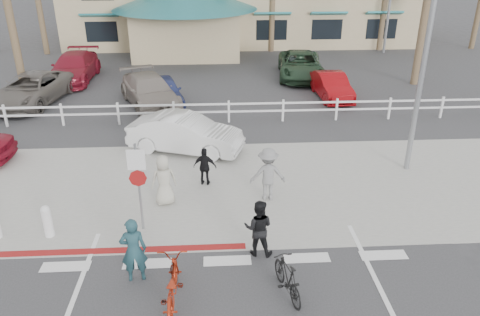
{
  "coord_description": "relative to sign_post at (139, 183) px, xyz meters",
  "views": [
    {
      "loc": [
        -0.23,
        -8.96,
        7.34
      ],
      "look_at": [
        0.49,
        3.52,
        1.5
      ],
      "focal_mm": 35.0,
      "sensor_mm": 36.0,
      "label": 1
    }
  ],
  "objects": [
    {
      "name": "pedestrian_a",
      "position": [
        3.65,
        1.48,
        -0.6
      ],
      "size": [
        1.11,
        0.66,
        1.7
      ],
      "primitive_type": "imported",
      "rotation": [
        0.0,
        0.0,
        3.17
      ],
      "color": "gray",
      "rests_on": "ground"
    },
    {
      "name": "curb_red",
      "position": [
        -0.7,
        -1.0,
        -1.44
      ],
      "size": [
        7.0,
        0.25,
        0.02
      ],
      "primitive_type": "cube",
      "color": "maroon",
      "rests_on": "ground"
    },
    {
      "name": "lot_car_4",
      "position": [
        -5.84,
        15.57,
        -0.68
      ],
      "size": [
        2.15,
        5.28,
        1.53
      ],
      "primitive_type": "imported",
      "rotation": [
        0.0,
        0.0,
        -0.0
      ],
      "color": "maroon",
      "rests_on": "ground"
    },
    {
      "name": "parking_lot",
      "position": [
        2.3,
        15.8,
        -1.45
      ],
      "size": [
        50.0,
        16.0,
        0.01
      ],
      "primitive_type": "cube",
      "color": "#333335",
      "rests_on": "ground"
    },
    {
      "name": "car_white_sedan",
      "position": [
        0.95,
        5.3,
        -0.74
      ],
      "size": [
        4.57,
        2.81,
        1.42
      ],
      "primitive_type": "imported",
      "rotation": [
        0.0,
        0.0,
        1.24
      ],
      "color": "silver",
      "rests_on": "ground"
    },
    {
      "name": "lot_car_0",
      "position": [
        -6.83,
        11.47,
        -0.72
      ],
      "size": [
        3.26,
        5.57,
        1.46
      ],
      "primitive_type": "imported",
      "rotation": [
        0.0,
        0.0,
        -0.17
      ],
      "color": "#5F5953",
      "rests_on": "ground"
    },
    {
      "name": "bike_black",
      "position": [
        3.62,
        -2.87,
        -0.99
      ],
      "size": [
        0.78,
        1.58,
        0.92
      ],
      "primitive_type": "imported",
      "rotation": [
        0.0,
        0.0,
        3.38
      ],
      "color": "black",
      "rests_on": "ground"
    },
    {
      "name": "sign_post",
      "position": [
        0.0,
        0.0,
        0.0
      ],
      "size": [
        0.5,
        0.1,
        2.9
      ],
      "primitive_type": null,
      "color": "gray",
      "rests_on": "ground"
    },
    {
      "name": "lot_car_5",
      "position": [
        7.14,
        15.52,
        -0.71
      ],
      "size": [
        3.01,
        5.53,
        1.47
      ],
      "primitive_type": "imported",
      "rotation": [
        0.0,
        0.0,
        -0.11
      ],
      "color": "#223B27",
      "rests_on": "ground"
    },
    {
      "name": "ground",
      "position": [
        2.3,
        -2.2,
        -1.45
      ],
      "size": [
        140.0,
        140.0,
        0.0
      ],
      "primitive_type": "plane",
      "color": "#333335"
    },
    {
      "name": "lot_car_3",
      "position": [
        8.02,
        11.49,
        -0.81
      ],
      "size": [
        1.57,
        3.95,
        1.28
      ],
      "primitive_type": "imported",
      "rotation": [
        0.0,
        0.0,
        0.06
      ],
      "color": "maroon",
      "rests_on": "ground"
    },
    {
      "name": "pedestrian_b",
      "position": [
        0.5,
        1.39,
        -0.66
      ],
      "size": [
        0.87,
        0.67,
        1.59
      ],
      "primitive_type": "imported",
      "rotation": [
        0.0,
        0.0,
        3.37
      ],
      "color": "#ACA898",
      "rests_on": "ground"
    },
    {
      "name": "bollard_0",
      "position": [
        -2.5,
        -0.2,
        -0.97
      ],
      "size": [
        0.26,
        0.26,
        0.95
      ],
      "primitive_type": null,
      "color": "silver",
      "rests_on": "ground"
    },
    {
      "name": "lot_car_2",
      "position": [
        -0.38,
        11.07,
        -0.79
      ],
      "size": [
        2.49,
        4.17,
        1.33
      ],
      "primitive_type": "imported",
      "rotation": [
        0.0,
        0.0,
        0.25
      ],
      "color": "navy",
      "rests_on": "ground"
    },
    {
      "name": "rider_red",
      "position": [
        0.12,
        -2.15,
        -0.61
      ],
      "size": [
        0.66,
        0.49,
        1.67
      ],
      "primitive_type": "imported",
      "rotation": [
        0.0,
        0.0,
        3.29
      ],
      "color": "#1E3F48",
      "rests_on": "ground"
    },
    {
      "name": "lot_car_1",
      "position": [
        -1.03,
        10.85,
        -0.72
      ],
      "size": [
        3.8,
        5.42,
        1.46
      ],
      "primitive_type": "imported",
      "rotation": [
        0.0,
        0.0,
        0.39
      ],
      "color": "gray",
      "rests_on": "ground"
    },
    {
      "name": "bike_red",
      "position": [
        1.04,
        -3.01,
        -0.94
      ],
      "size": [
        0.69,
        1.94,
        1.02
      ],
      "primitive_type": "imported",
      "rotation": [
        0.0,
        0.0,
        3.14
      ],
      "color": "maroon",
      "rests_on": "ground"
    },
    {
      "name": "info_sign",
      "position": [
        16.3,
        19.8,
        1.35
      ],
      "size": [
        1.2,
        0.16,
        5.6
      ],
      "primitive_type": null,
      "color": "navy",
      "rests_on": "ground"
    },
    {
      "name": "streetlight_0",
      "position": [
        8.8,
        3.3,
        3.05
      ],
      "size": [
        0.6,
        2.0,
        9.0
      ],
      "primitive_type": null,
      "color": "gray",
      "rests_on": "ground"
    },
    {
      "name": "rider_black",
      "position": [
        3.1,
        -1.3,
        -0.68
      ],
      "size": [
        0.85,
        0.73,
        1.54
      ],
      "primitive_type": "imported",
      "rotation": [
        0.0,
        0.0,
        2.93
      ],
      "color": "black",
      "rests_on": "ground"
    },
    {
      "name": "sidewalk_plaza",
      "position": [
        2.3,
        2.3,
        -1.44
      ],
      "size": [
        22.0,
        7.0,
        0.01
      ],
      "primitive_type": "cube",
      "color": "gray",
      "rests_on": "ground"
    },
    {
      "name": "rail_fence",
      "position": [
        2.8,
        8.3,
        -0.95
      ],
      "size": [
        29.4,
        0.16,
        1.0
      ],
      "primitive_type": null,
      "color": "silver",
      "rests_on": "ground"
    },
    {
      "name": "cross_street",
      "position": [
        2.3,
        6.3,
        -1.45
      ],
      "size": [
        40.0,
        5.0,
        0.01
      ],
      "primitive_type": "cube",
      "color": "#333335",
      "rests_on": "ground"
    },
    {
      "name": "pedestrian_child",
      "position": [
        1.72,
        2.54,
        -0.81
      ],
      "size": [
        0.8,
        0.44,
        1.29
      ],
      "primitive_type": "imported",
      "rotation": [
        0.0,
        0.0,
        2.97
      ],
      "color": "black",
      "rests_on": "ground"
    }
  ]
}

